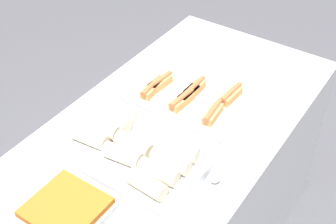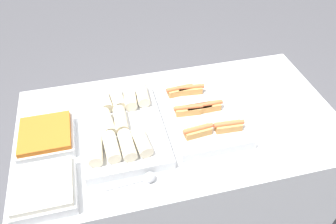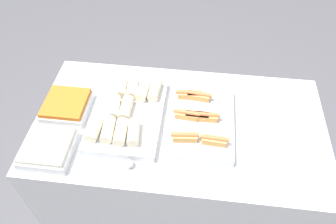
% 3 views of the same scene
% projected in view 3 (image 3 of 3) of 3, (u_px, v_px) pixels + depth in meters
% --- Properties ---
extents(ground_plane, '(12.00, 12.00, 0.00)m').
position_uv_depth(ground_plane, '(176.00, 201.00, 2.47)').
color(ground_plane, '#4C4C51').
extents(counter, '(1.58, 0.86, 0.93)m').
position_uv_depth(counter, '(178.00, 168.00, 2.13)').
color(counter, silver).
rests_on(counter, ground_plane).
extents(tray_hotdogs, '(0.35, 0.50, 0.10)m').
position_uv_depth(tray_hotdogs, '(200.00, 121.00, 1.74)').
color(tray_hotdogs, silver).
rests_on(tray_hotdogs, counter).
extents(tray_wraps, '(0.38, 0.55, 0.11)m').
position_uv_depth(tray_wraps, '(127.00, 113.00, 1.77)').
color(tray_wraps, silver).
rests_on(tray_wraps, counter).
extents(tray_side_front, '(0.24, 0.25, 0.07)m').
position_uv_depth(tray_side_front, '(48.00, 148.00, 1.62)').
color(tray_side_front, silver).
rests_on(tray_side_front, counter).
extents(tray_side_back, '(0.24, 0.25, 0.07)m').
position_uv_depth(tray_side_back, '(67.00, 106.00, 1.81)').
color(tray_side_back, silver).
rests_on(tray_side_back, counter).
extents(serving_spoon_near, '(0.21, 0.05, 0.05)m').
position_uv_depth(serving_spoon_near, '(126.00, 164.00, 1.58)').
color(serving_spoon_near, '#B2B5BA').
rests_on(serving_spoon_near, counter).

